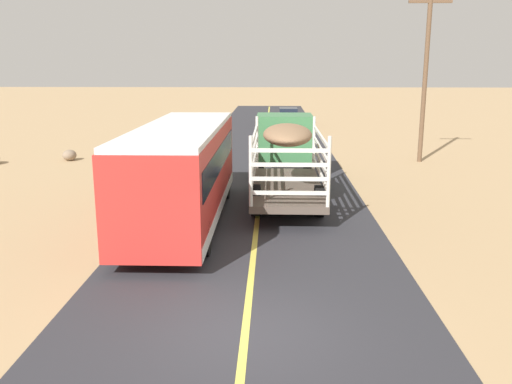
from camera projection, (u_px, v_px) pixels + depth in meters
The scene contains 8 objects.
ground_plane at pixel (245, 332), 10.61m from camera, with size 240.00×240.00×0.00m, color tan.
road_surface at pixel (245, 332), 10.61m from camera, with size 8.00×120.00×0.02m, color #2D2D33.
road_centre_line at pixel (245, 331), 10.61m from camera, with size 0.16×117.60×0.00m, color #D8CC4C.
livestock_truck at pixel (285, 146), 22.71m from camera, with size 2.53×9.70×3.02m.
bus at pixel (182, 171), 17.65m from camera, with size 2.54×10.00×3.21m.
car_far at pixel (288, 117), 46.99m from camera, with size 1.80×4.40×1.46m.
power_pole_mid at pixel (425, 73), 28.27m from camera, with size 2.20×0.24×8.87m.
boulder_far_horizon at pixel (70, 155), 29.59m from camera, with size 0.73×0.82×0.60m, color #84705B.
Camera 1 is at (0.52, -9.68, 5.12)m, focal length 37.90 mm.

